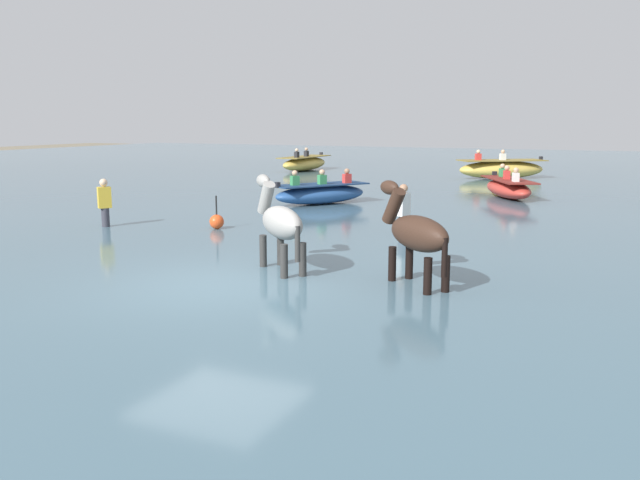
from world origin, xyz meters
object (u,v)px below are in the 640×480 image
(boat_distant_east, at_px, (501,169))
(channel_buoy, at_px, (217,221))
(person_spectator_far, at_px, (105,208))
(boat_far_offshore, at_px, (305,163))
(horse_lead_dark_bay, at_px, (416,236))
(horse_trailing_grey, at_px, (280,225))
(boat_distant_west, at_px, (508,188))
(person_onlooker_left, at_px, (403,216))
(boat_near_starboard, at_px, (321,194))

(boat_distant_east, height_order, channel_buoy, boat_distant_east)
(person_spectator_far, bearing_deg, channel_buoy, 17.95)
(boat_distant_east, bearing_deg, boat_far_offshore, 176.99)
(horse_lead_dark_bay, distance_m, horse_trailing_grey, 2.55)
(channel_buoy, bearing_deg, boat_distant_west, 61.18)
(boat_distant_west, relative_size, person_onlooker_left, 2.25)
(horse_lead_dark_bay, distance_m, boat_distant_west, 13.57)
(boat_near_starboard, xyz_separation_m, person_onlooker_left, (4.32, -4.74, 0.14))
(horse_lead_dark_bay, height_order, channel_buoy, horse_lead_dark_bay)
(boat_near_starboard, height_order, boat_far_offshore, boat_far_offshore)
(boat_distant_west, height_order, person_spectator_far, person_spectator_far)
(person_spectator_far, height_order, channel_buoy, person_spectator_far)
(horse_lead_dark_bay, relative_size, boat_distant_west, 0.57)
(horse_trailing_grey, distance_m, boat_distant_east, 21.24)
(boat_distant_west, height_order, person_onlooker_left, person_onlooker_left)
(horse_trailing_grey, bearing_deg, boat_near_starboard, 110.41)
(boat_distant_west, bearing_deg, boat_distant_east, 101.38)
(horse_lead_dark_bay, height_order, boat_far_offshore, horse_lead_dark_bay)
(boat_far_offshore, distance_m, person_onlooker_left, 20.64)
(horse_lead_dark_bay, xyz_separation_m, boat_distant_east, (-2.23, 21.26, -0.40))
(person_onlooker_left, bearing_deg, boat_distant_east, 92.03)
(person_onlooker_left, bearing_deg, horse_trailing_grey, -101.86)
(boat_distant_east, distance_m, person_onlooker_left, 16.86)
(horse_lead_dark_bay, xyz_separation_m, person_onlooker_left, (-1.63, 4.41, -0.36))
(boat_distant_east, distance_m, channel_buoy, 18.23)
(horse_trailing_grey, bearing_deg, person_spectator_far, 158.52)
(horse_lead_dark_bay, relative_size, boat_near_starboard, 0.61)
(horse_lead_dark_bay, distance_m, channel_buoy, 7.15)
(boat_distant_east, xyz_separation_m, boat_distant_west, (1.55, -7.72, -0.10))
(boat_distant_west, xyz_separation_m, person_onlooker_left, (-0.95, -9.13, 0.14))
(boat_near_starboard, distance_m, boat_far_offshore, 14.37)
(boat_distant_west, height_order, channel_buoy, boat_distant_west)
(horse_trailing_grey, relative_size, boat_distant_east, 0.49)
(boat_near_starboard, distance_m, person_onlooker_left, 6.41)
(boat_far_offshore, distance_m, boat_distant_west, 14.62)
(boat_distant_west, bearing_deg, horse_trailing_grey, -97.90)
(horse_lead_dark_bay, height_order, person_spectator_far, horse_lead_dark_bay)
(horse_lead_dark_bay, relative_size, boat_far_offshore, 0.50)
(boat_near_starboard, height_order, boat_distant_east, boat_distant_east)
(channel_buoy, bearing_deg, person_spectator_far, -162.05)
(person_onlooker_left, bearing_deg, channel_buoy, -168.43)
(horse_trailing_grey, distance_m, boat_near_starboard, 9.75)
(horse_trailing_grey, bearing_deg, horse_lead_dark_bay, -0.72)
(person_spectator_far, relative_size, channel_buoy, 1.94)
(horse_lead_dark_bay, bearing_deg, boat_distant_east, 95.97)
(boat_distant_east, bearing_deg, person_onlooker_left, -87.97)
(person_onlooker_left, bearing_deg, person_spectator_far, -165.98)
(boat_far_offshore, bearing_deg, boat_near_starboard, -61.81)
(boat_distant_east, bearing_deg, horse_lead_dark_bay, -84.03)
(person_spectator_far, bearing_deg, boat_distant_west, 52.79)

